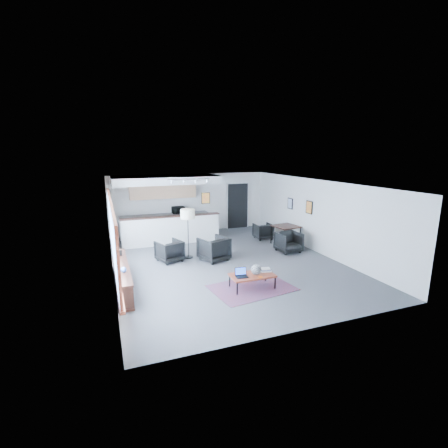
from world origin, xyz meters
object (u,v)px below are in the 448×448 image
object	(u,v)px
microwave	(178,209)
dining_chair_far	(263,232)
dining_table	(286,227)
ceramic_pot	(256,270)
dining_chair_near	(289,243)
laptop	(241,274)
book_stack	(266,270)
armchair_right	(214,248)
armchair_left	(169,250)
floor_lamp	(188,216)
coffee_table	(252,276)

from	to	relation	value
microwave	dining_chair_far	bearing A→B (deg)	-35.70
dining_table	ceramic_pot	bearing A→B (deg)	-131.04
dining_chair_far	dining_chair_near	bearing A→B (deg)	92.29
dining_chair_far	laptop	bearing A→B (deg)	58.02
ceramic_pot	book_stack	world-z (taller)	ceramic_pot
armchair_right	microwave	size ratio (longest dim) A/B	1.64
ceramic_pot	armchair_right	distance (m)	2.58
armchair_left	microwave	bearing A→B (deg)	-127.09
book_stack	floor_lamp	size ratio (longest dim) A/B	0.19
coffee_table	dining_chair_far	world-z (taller)	dining_chair_far
laptop	ceramic_pot	distance (m)	0.42
laptop	ceramic_pot	xyz separation A→B (m)	(0.42, -0.03, 0.07)
floor_lamp	microwave	bearing A→B (deg)	82.90
coffee_table	ceramic_pot	world-z (taller)	ceramic_pot
ceramic_pot	microwave	distance (m)	6.48
book_stack	dining_chair_near	xyz separation A→B (m)	(2.16, 2.33, -0.08)
microwave	armchair_right	bearing A→B (deg)	-88.20
laptop	dining_chair_far	world-z (taller)	dining_chair_far
coffee_table	armchair_right	size ratio (longest dim) A/B	1.35
book_stack	floor_lamp	world-z (taller)	floor_lamp
armchair_left	dining_chair_near	world-z (taller)	armchair_left
floor_lamp	armchair_right	bearing A→B (deg)	-37.40
coffee_table	book_stack	world-z (taller)	book_stack
laptop	microwave	world-z (taller)	microwave
floor_lamp	dining_table	xyz separation A→B (m)	(3.94, 0.23, -0.78)
dining_chair_far	microwave	size ratio (longest dim) A/B	1.15
armchair_left	armchair_right	bearing A→B (deg)	144.18
dining_table	armchair_right	bearing A→B (deg)	-166.30
laptop	floor_lamp	distance (m)	3.30
laptop	ceramic_pot	bearing A→B (deg)	0.73
book_stack	armchair_left	xyz separation A→B (m)	(-2.07, 2.84, -0.03)
ceramic_pot	dining_table	distance (m)	4.44
dining_table	microwave	world-z (taller)	microwave
book_stack	dining_chair_far	xyz separation A→B (m)	(2.13, 4.28, -0.12)
armchair_left	dining_chair_near	bearing A→B (deg)	153.75
laptop	dining_chair_near	xyz separation A→B (m)	(2.93, 2.44, -0.10)
armchair_left	microwave	xyz separation A→B (m)	(1.10, 3.45, 0.72)
armchair_right	dining_chair_far	distance (m)	3.36
book_stack	dining_table	xyz separation A→B (m)	(2.56, 3.21, 0.26)
armchair_right	dining_table	distance (m)	3.33
armchair_left	floor_lamp	bearing A→B (deg)	172.13
dining_table	microwave	size ratio (longest dim) A/B	1.93
floor_lamp	microwave	distance (m)	3.35
ceramic_pot	coffee_table	bearing A→B (deg)	159.37
armchair_right	microwave	distance (m)	3.93
coffee_table	ceramic_pot	bearing A→B (deg)	-19.80
ceramic_pot	armchair_left	bearing A→B (deg)	120.03
book_stack	microwave	bearing A→B (deg)	98.81
dining_chair_near	dining_chair_far	bearing A→B (deg)	87.91
armchair_right	floor_lamp	xyz separation A→B (m)	(-0.72, 0.55, 1.03)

